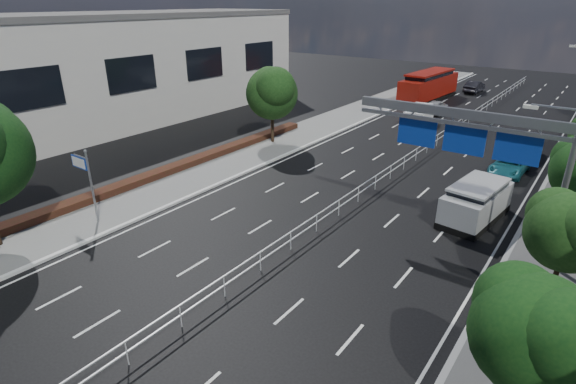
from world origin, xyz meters
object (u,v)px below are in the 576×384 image
Objects in this scene: near_car_silver at (436,107)px; parked_car_dark at (522,149)px; white_minivan at (419,115)px; parked_car_teal at (510,165)px; toilet_sign at (85,173)px; silver_minivan at (476,202)px; pedestrian_a at (565,192)px; overhead_gantry at (480,137)px; near_car_dark at (474,87)px; red_bus at (429,85)px.

near_car_silver is 15.53m from parked_car_dark.
parked_car_teal is (10.48, -9.62, -0.31)m from white_minivan.
near_car_silver is (-0.25, 5.90, -0.21)m from white_minivan.
silver_minivan is (17.45, 12.96, -1.86)m from toilet_sign.
near_car_silver is at bearing -64.81° from pedestrian_a.
near_car_dark is (-10.95, 42.60, -4.84)m from overhead_gantry.
silver_minivan is (-0.24, 2.91, -4.52)m from overhead_gantry.
pedestrian_a is (3.89, -8.51, 0.22)m from parked_car_dark.
red_bus is (-3.52, 12.28, 0.90)m from white_minivan.
parked_car_dark reaches higher than parked_car_teal.
silver_minivan reaches higher than parked_car_teal.
overhead_gantry is 5.38m from silver_minivan.
pedestrian_a reaches higher than parked_car_teal.
white_minivan is 0.82× the size of silver_minivan.
white_minivan is 0.38× the size of red_bus.
parked_car_dark is 9.36m from pedestrian_a.
toilet_sign reaches higher than parked_car_dark.
toilet_sign is 0.36× the size of red_bus.
toilet_sign is 0.93× the size of near_car_dark.
silver_minivan is at bearing -87.50° from parked_car_dark.
red_bus reaches higher than parked_car_dark.
white_minivan is (-10.72, 21.57, -4.66)m from overhead_gantry.
parked_car_dark is (10.71, -26.35, 0.01)m from near_car_dark.
near_car_dark is (6.74, 52.65, -2.18)m from toilet_sign.
near_car_silver is at bearing 79.85° from toilet_sign.
parked_car_dark is at bearing -31.72° from white_minivan.
parked_car_dark is at bearing 96.89° from silver_minivan.
near_car_dark is 41.12m from silver_minivan.
near_car_silver is 26.81m from silver_minivan.
white_minivan reaches higher than parked_car_teal.
red_bus is at bearing 125.27° from parked_car_teal.
red_bus is 6.96× the size of pedestrian_a.
near_car_silver is 0.80× the size of parked_car_dark.
silver_minivan is 3.21× the size of pedestrian_a.
white_minivan is 5.91m from near_car_silver.
parked_car_teal is at bearing -53.51° from red_bus.
white_minivan reaches higher than pedestrian_a.
toilet_sign is 27.85m from pedestrian_a.
near_car_dark is at bearing -78.62° from pedestrian_a.
silver_minivan is (10.48, -18.66, 0.14)m from white_minivan.
toilet_sign reaches higher than parked_car_teal.
near_car_dark reaches higher than parked_car_teal.
parked_car_teal is 5.74m from pedestrian_a.
parked_car_teal is at bearing -87.50° from parked_car_dark.
overhead_gantry is at bearing -86.17° from parked_car_teal.
overhead_gantry reaches higher than near_car_silver.
parked_car_dark is (10.73, -11.23, 0.05)m from near_car_silver.
red_bus reaches higher than near_car_silver.
overhead_gantry reaches higher than white_minivan.
near_car_silver is at bearing 91.53° from near_car_dark.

